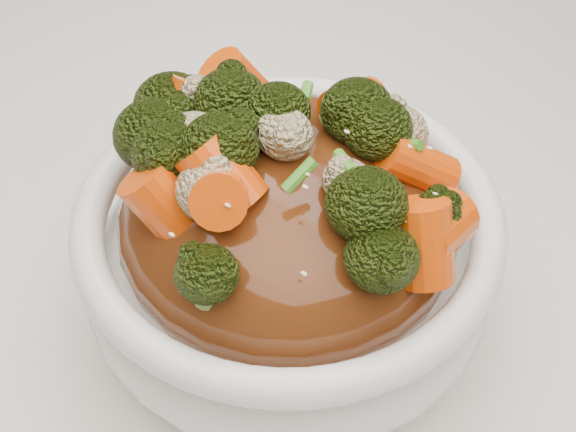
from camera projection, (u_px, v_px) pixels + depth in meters
The scene contains 8 objects.
tablecloth at pixel (307, 247), 0.53m from camera, with size 1.20×0.80×0.04m, color white.
bowl at pixel (288, 258), 0.44m from camera, with size 0.22×0.22×0.09m, color white, non-canonical shape.
sauce_base at pixel (288, 220), 0.41m from camera, with size 0.18×0.18×0.10m, color #4F240D.
carrots at pixel (288, 126), 0.37m from camera, with size 0.18×0.18×0.05m, color #EB4C07, non-canonical shape.
broccoli at pixel (288, 128), 0.37m from camera, with size 0.18×0.18×0.04m, color black, non-canonical shape.
cauliflower at pixel (288, 131), 0.37m from camera, with size 0.18×0.18×0.04m, color beige, non-canonical shape.
scallions at pixel (288, 124), 0.37m from camera, with size 0.13×0.13×0.02m, color #3E8D20, non-canonical shape.
sesame_seeds at pixel (288, 124), 0.37m from camera, with size 0.16×0.16×0.01m, color beige, non-canonical shape.
Camera 1 is at (0.21, -0.27, 1.13)m, focal length 50.00 mm.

